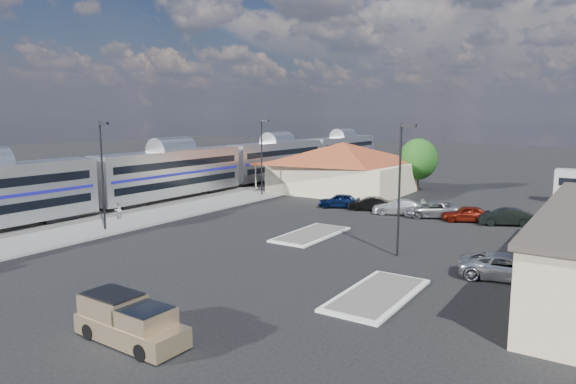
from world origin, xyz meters
The scene contains 21 objects.
ground centered at (0.00, 0.00, 0.00)m, with size 280.00×280.00×0.00m, color black.
railbed centered at (-21.00, 8.00, 0.06)m, with size 16.00×100.00×0.12m, color #4C4944.
platform centered at (-12.00, 6.00, 0.09)m, with size 5.50×92.00×0.18m, color gray.
passenger_train centered at (-18.00, 8.54, 2.87)m, with size 3.00×104.00×5.55m.
freight_cars centered at (-24.00, 1.16, 1.93)m, with size 2.80×46.00×4.00m.
station_depot centered at (-4.56, 24.00, 3.13)m, with size 18.35×12.24×6.20m.
traffic_island_south centered at (4.00, 2.00, 0.10)m, with size 3.30×7.50×0.21m.
traffic_island_north centered at (14.00, -8.00, 0.10)m, with size 3.30×7.50×0.21m.
lamp_plat_s centered at (-10.90, -6.00, 5.34)m, with size 1.08×0.25×9.00m.
lamp_plat_n centered at (-10.90, 16.00, 5.34)m, with size 1.08×0.25×9.00m.
lamp_lot centered at (12.10, 0.00, 5.34)m, with size 1.08×0.25×9.00m.
tree_depot centered at (3.00, 30.00, 4.02)m, with size 4.71×4.71×6.63m.
pickup_truck centered at (7.48, -18.82, 0.87)m, with size 5.35×2.12×1.83m.
suv centered at (19.23, -1.31, 0.75)m, with size 2.49×5.40×1.50m, color #A6A9AE.
person_b centered at (-13.48, -2.69, 1.01)m, with size 0.81×0.63×1.66m, color silver.
parked_car_a centered at (0.20, 14.18, 0.74)m, with size 1.76×4.37×1.49m, color #0C193F.
parked_car_b centered at (3.40, 14.48, 0.68)m, with size 1.45×4.14×1.37m, color black.
parked_car_c centered at (6.60, 14.18, 0.73)m, with size 2.05×5.04×1.46m, color silver.
parked_car_d centered at (9.80, 14.48, 0.75)m, with size 2.49×5.41×1.50m, color gray.
parked_car_e centered at (13.00, 14.18, 0.73)m, with size 1.72×4.29×1.46m, color maroon.
parked_car_f centered at (16.20, 14.48, 0.75)m, with size 1.58×4.54×1.50m, color black.
Camera 1 is at (24.28, -32.42, 9.55)m, focal length 32.00 mm.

